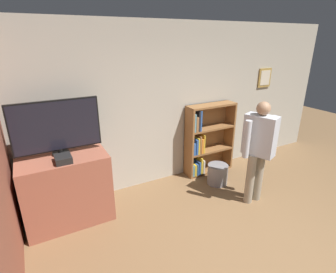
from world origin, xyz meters
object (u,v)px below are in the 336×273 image
(game_console, at_px, (63,159))
(waste_bin, at_px, (217,174))
(television, at_px, (57,127))
(person, at_px, (259,145))
(bookshelf, at_px, (205,141))

(game_console, height_order, waste_bin, game_console)
(television, xyz_separation_m, person, (2.61, -0.99, -0.41))
(television, xyz_separation_m, game_console, (-0.00, -0.26, -0.34))
(person, height_order, waste_bin, person)
(television, relative_size, game_console, 4.71)
(waste_bin, bearing_deg, television, 172.89)
(waste_bin, bearing_deg, game_console, 179.04)
(person, relative_size, waste_bin, 4.52)
(television, bearing_deg, waste_bin, -7.11)
(television, relative_size, bookshelf, 0.82)
(television, xyz_separation_m, bookshelf, (2.50, 0.17, -0.72))
(person, bearing_deg, bookshelf, 164.89)
(bookshelf, xyz_separation_m, person, (0.11, -1.15, 0.32))
(bookshelf, relative_size, waste_bin, 3.73)
(television, distance_m, person, 2.82)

